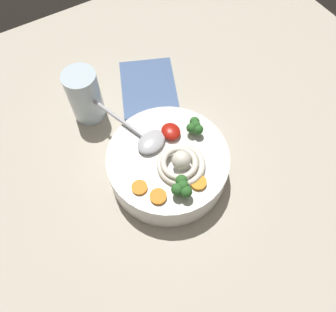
% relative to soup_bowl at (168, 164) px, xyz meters
% --- Properties ---
extents(table_slab, '(1.21, 1.21, 0.04)m').
position_rel_soup_bowl_xyz_m(table_slab, '(0.03, 0.03, -0.06)').
color(table_slab, '#BCB29E').
rests_on(table_slab, ground).
extents(soup_bowl, '(0.23, 0.23, 0.07)m').
position_rel_soup_bowl_xyz_m(soup_bowl, '(0.00, 0.00, 0.00)').
color(soup_bowl, white).
rests_on(soup_bowl, table_slab).
extents(noodle_pile, '(0.10, 0.10, 0.04)m').
position_rel_soup_bowl_xyz_m(noodle_pile, '(0.03, 0.01, 0.04)').
color(noodle_pile, silver).
rests_on(noodle_pile, soup_bowl).
extents(soup_spoon, '(0.17, 0.09, 0.02)m').
position_rel_soup_bowl_xyz_m(soup_spoon, '(-0.05, -0.02, 0.04)').
color(soup_spoon, '#B7B7BC').
rests_on(soup_spoon, soup_bowl).
extents(chili_sauce_dollop, '(0.04, 0.04, 0.02)m').
position_rel_soup_bowl_xyz_m(chili_sauce_dollop, '(-0.04, 0.03, 0.04)').
color(chili_sauce_dollop, '#B2190F').
rests_on(chili_sauce_dollop, soup_bowl).
extents(broccoli_floret_center, '(0.04, 0.04, 0.03)m').
position_rel_soup_bowl_xyz_m(broccoli_floret_center, '(0.07, -0.02, 0.05)').
color(broccoli_floret_center, '#7A9E60').
rests_on(broccoli_floret_center, soup_bowl).
extents(broccoli_floret_near_spoon, '(0.04, 0.03, 0.03)m').
position_rel_soup_bowl_xyz_m(broccoli_floret_near_spoon, '(-0.02, 0.07, 0.05)').
color(broccoli_floret_near_spoon, '#7A9E60').
rests_on(broccoli_floret_near_spoon, soup_bowl).
extents(carrot_slice_front, '(0.03, 0.03, 0.01)m').
position_rel_soup_bowl_xyz_m(carrot_slice_front, '(0.06, -0.06, 0.04)').
color(carrot_slice_front, orange).
rests_on(carrot_slice_front, soup_bowl).
extents(carrot_slice_rear, '(0.03, 0.03, 0.01)m').
position_rel_soup_bowl_xyz_m(carrot_slice_rear, '(0.03, -0.08, 0.04)').
color(carrot_slice_rear, orange).
rests_on(carrot_slice_rear, soup_bowl).
extents(carrot_slice_extra_b, '(0.03, 0.03, 0.01)m').
position_rel_soup_bowl_xyz_m(carrot_slice_extra_b, '(0.07, 0.02, 0.04)').
color(carrot_slice_extra_b, orange).
rests_on(carrot_slice_extra_b, soup_bowl).
extents(drinking_glass, '(0.07, 0.07, 0.12)m').
position_rel_soup_bowl_xyz_m(drinking_glass, '(-0.22, -0.07, 0.03)').
color(drinking_glass, silver).
rests_on(drinking_glass, table_slab).
extents(folded_napkin, '(0.21, 0.18, 0.01)m').
position_rel_soup_bowl_xyz_m(folded_napkin, '(-0.21, 0.07, -0.03)').
color(folded_napkin, '#4C6693').
rests_on(folded_napkin, table_slab).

